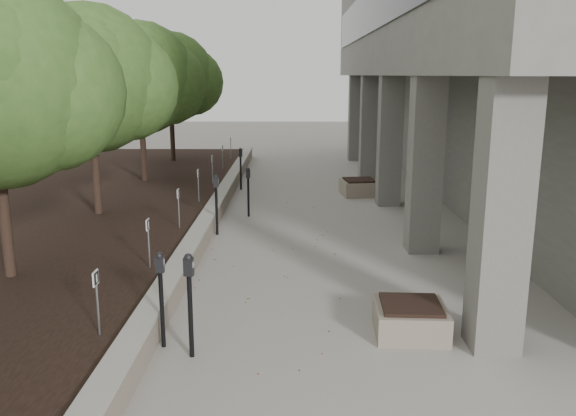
{
  "coord_description": "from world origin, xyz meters",
  "views": [
    {
      "loc": [
        0.4,
        -7.22,
        4.01
      ],
      "look_at": [
        0.28,
        6.33,
        0.93
      ],
      "focal_mm": 36.58,
      "sensor_mm": 36.0,
      "label": 1
    }
  ],
  "objects_px": {
    "parking_meter_1": "(162,300)",
    "planter_back": "(359,187)",
    "crabapple_tree_3": "(91,111)",
    "crabapple_tree_5": "(171,97)",
    "parking_meter_5": "(241,169)",
    "planter_front": "(410,318)",
    "parking_meter_3": "(216,205)",
    "crabapple_tree_4": "(141,102)",
    "parking_meter_2": "(190,306)",
    "parking_meter_4": "(248,192)"
  },
  "relations": [
    {
      "from": "parking_meter_1",
      "to": "planter_back",
      "type": "relative_size",
      "value": 1.27
    },
    {
      "from": "crabapple_tree_5",
      "to": "parking_meter_5",
      "type": "distance_m",
      "value": 6.13
    },
    {
      "from": "crabapple_tree_5",
      "to": "parking_meter_5",
      "type": "height_order",
      "value": "crabapple_tree_5"
    },
    {
      "from": "crabapple_tree_4",
      "to": "parking_meter_3",
      "type": "xyz_separation_m",
      "value": [
        3.25,
        -5.67,
        -2.34
      ]
    },
    {
      "from": "crabapple_tree_4",
      "to": "planter_front",
      "type": "xyz_separation_m",
      "value": [
        7.06,
        -11.56,
        -2.86
      ]
    },
    {
      "from": "crabapple_tree_4",
      "to": "planter_back",
      "type": "relative_size",
      "value": 4.6
    },
    {
      "from": "parking_meter_5",
      "to": "crabapple_tree_3",
      "type": "bearing_deg",
      "value": -136.31
    },
    {
      "from": "crabapple_tree_4",
      "to": "parking_meter_5",
      "type": "height_order",
      "value": "crabapple_tree_4"
    },
    {
      "from": "parking_meter_5",
      "to": "planter_front",
      "type": "relative_size",
      "value": 1.36
    },
    {
      "from": "planter_back",
      "to": "parking_meter_2",
      "type": "bearing_deg",
      "value": -107.49
    },
    {
      "from": "parking_meter_2",
      "to": "crabapple_tree_4",
      "type": "bearing_deg",
      "value": 113.7
    },
    {
      "from": "crabapple_tree_4",
      "to": "parking_meter_4",
      "type": "bearing_deg",
      "value": -43.23
    },
    {
      "from": "crabapple_tree_3",
      "to": "crabapple_tree_4",
      "type": "height_order",
      "value": "same"
    },
    {
      "from": "crabapple_tree_4",
      "to": "parking_meter_5",
      "type": "bearing_deg",
      "value": 7.41
    },
    {
      "from": "crabapple_tree_3",
      "to": "crabapple_tree_5",
      "type": "bearing_deg",
      "value": 90.0
    },
    {
      "from": "planter_back",
      "to": "crabapple_tree_3",
      "type": "bearing_deg",
      "value": -148.95
    },
    {
      "from": "parking_meter_2",
      "to": "planter_front",
      "type": "distance_m",
      "value": 3.47
    },
    {
      "from": "planter_front",
      "to": "parking_meter_3",
      "type": "bearing_deg",
      "value": 122.91
    },
    {
      "from": "crabapple_tree_3",
      "to": "parking_meter_5",
      "type": "distance_m",
      "value": 6.8
    },
    {
      "from": "crabapple_tree_4",
      "to": "parking_meter_1",
      "type": "distance_m",
      "value": 12.71
    },
    {
      "from": "parking_meter_2",
      "to": "planter_front",
      "type": "relative_size",
      "value": 1.43
    },
    {
      "from": "planter_front",
      "to": "parking_meter_4",
      "type": "bearing_deg",
      "value": 111.79
    },
    {
      "from": "crabapple_tree_3",
      "to": "parking_meter_1",
      "type": "xyz_separation_m",
      "value": [
        3.25,
        -7.05,
        -2.37
      ]
    },
    {
      "from": "crabapple_tree_3",
      "to": "parking_meter_3",
      "type": "distance_m",
      "value": 4.06
    },
    {
      "from": "crabapple_tree_5",
      "to": "crabapple_tree_3",
      "type": "bearing_deg",
      "value": -90.0
    },
    {
      "from": "planter_back",
      "to": "crabapple_tree_5",
      "type": "bearing_deg",
      "value": 143.63
    },
    {
      "from": "planter_front",
      "to": "planter_back",
      "type": "xyz_separation_m",
      "value": [
        0.41,
        11.06,
        0.02
      ]
    },
    {
      "from": "parking_meter_2",
      "to": "parking_meter_4",
      "type": "bearing_deg",
      "value": 95.72
    },
    {
      "from": "parking_meter_4",
      "to": "planter_front",
      "type": "height_order",
      "value": "parking_meter_4"
    },
    {
      "from": "parking_meter_1",
      "to": "planter_back",
      "type": "height_order",
      "value": "parking_meter_1"
    },
    {
      "from": "crabapple_tree_5",
      "to": "planter_front",
      "type": "bearing_deg",
      "value": -66.9
    },
    {
      "from": "crabapple_tree_3",
      "to": "planter_front",
      "type": "relative_size",
      "value": 4.94
    },
    {
      "from": "planter_back",
      "to": "crabapple_tree_4",
      "type": "bearing_deg",
      "value": 176.16
    },
    {
      "from": "crabapple_tree_3",
      "to": "planter_back",
      "type": "relative_size",
      "value": 4.6
    },
    {
      "from": "crabapple_tree_4",
      "to": "parking_meter_1",
      "type": "bearing_deg",
      "value": -74.91
    },
    {
      "from": "parking_meter_2",
      "to": "parking_meter_4",
      "type": "xyz_separation_m",
      "value": [
        0.18,
        8.69,
        -0.07
      ]
    },
    {
      "from": "crabapple_tree_5",
      "to": "parking_meter_1",
      "type": "bearing_deg",
      "value": -79.21
    },
    {
      "from": "crabapple_tree_5",
      "to": "planter_front",
      "type": "height_order",
      "value": "crabapple_tree_5"
    },
    {
      "from": "crabapple_tree_3",
      "to": "parking_meter_5",
      "type": "bearing_deg",
      "value": 58.48
    },
    {
      "from": "parking_meter_3",
      "to": "planter_front",
      "type": "height_order",
      "value": "parking_meter_3"
    },
    {
      "from": "parking_meter_3",
      "to": "parking_meter_4",
      "type": "bearing_deg",
      "value": 65.28
    },
    {
      "from": "parking_meter_1",
      "to": "crabapple_tree_4",
      "type": "bearing_deg",
      "value": 103.12
    },
    {
      "from": "crabapple_tree_3",
      "to": "parking_meter_5",
      "type": "relative_size",
      "value": 3.63
    },
    {
      "from": "parking_meter_2",
      "to": "parking_meter_3",
      "type": "relative_size",
      "value": 1.0
    },
    {
      "from": "parking_meter_2",
      "to": "planter_back",
      "type": "bearing_deg",
      "value": 79.41
    },
    {
      "from": "crabapple_tree_3",
      "to": "parking_meter_4",
      "type": "xyz_separation_m",
      "value": [
        3.91,
        1.32,
        -2.4
      ]
    },
    {
      "from": "crabapple_tree_5",
      "to": "parking_meter_4",
      "type": "relative_size",
      "value": 3.79
    },
    {
      "from": "crabapple_tree_3",
      "to": "parking_meter_4",
      "type": "relative_size",
      "value": 3.79
    },
    {
      "from": "crabapple_tree_5",
      "to": "parking_meter_1",
      "type": "height_order",
      "value": "crabapple_tree_5"
    },
    {
      "from": "crabapple_tree_4",
      "to": "parking_meter_5",
      "type": "xyz_separation_m",
      "value": [
        3.33,
        0.43,
        -2.37
      ]
    }
  ]
}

